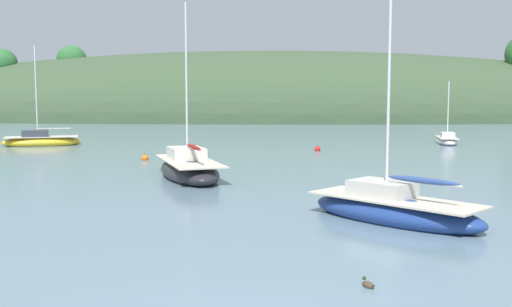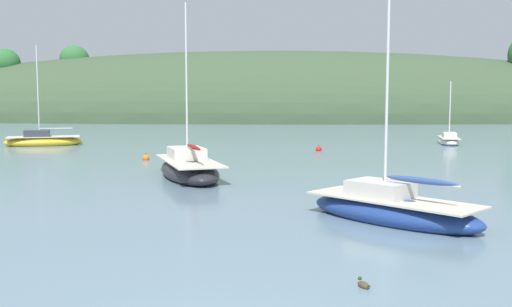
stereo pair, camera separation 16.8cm
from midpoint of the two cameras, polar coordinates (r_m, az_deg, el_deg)
The scene contains 8 objects.
far_shoreline_hill at distance 98.32m, azimuth 1.07°, elevation 3.41°, with size 150.00×36.00×25.54m.
sailboat_white_near at distance 50.97m, azimuth 18.12°, elevation 1.24°, with size 2.28×4.78×5.37m.
sailboat_orange_cutter at distance 49.98m, azimuth -20.41°, elevation 1.16°, with size 6.42×3.91×8.23m.
sailboat_red_portside at distance 28.78m, azimuth -6.78°, elevation -1.51°, with size 4.80×7.66×8.78m.
sailboat_cream_ketch at distance 19.32m, azimuth 13.06°, elevation -5.33°, with size 5.86×5.76×8.66m.
mooring_buoy_outer at distance 37.03m, azimuth -10.95°, elevation -0.45°, with size 0.44×0.44×0.54m.
mooring_buoy_channel at distance 42.68m, azimuth 5.94°, elevation 0.43°, with size 0.44×0.44×0.54m.
duck_lead at distance 12.80m, azimuth 10.55°, elevation -12.53°, with size 0.31×0.41×0.24m.
Camera 1 is at (0.74, -8.31, 4.04)m, focal length 40.78 mm.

